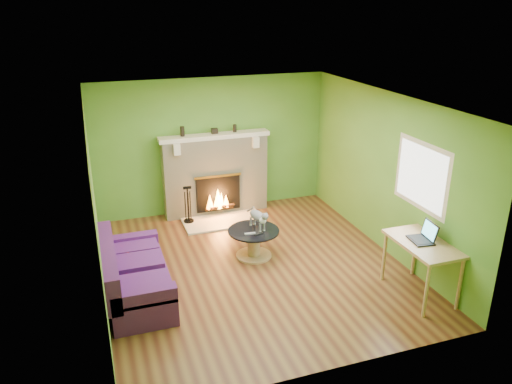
{
  "coord_description": "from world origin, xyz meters",
  "views": [
    {
      "loc": [
        -2.21,
        -6.53,
        3.9
      ],
      "look_at": [
        0.17,
        0.4,
        1.09
      ],
      "focal_mm": 35.0,
      "sensor_mm": 36.0,
      "label": 1
    }
  ],
  "objects_px": {
    "sofa": "(133,276)",
    "coffee_table": "(254,241)",
    "desk": "(423,249)",
    "cat": "(257,218)"
  },
  "relations": [
    {
      "from": "desk",
      "to": "sofa",
      "type": "bearing_deg",
      "value": 161.83
    },
    {
      "from": "sofa",
      "to": "coffee_table",
      "type": "height_order",
      "value": "sofa"
    },
    {
      "from": "coffee_table",
      "to": "cat",
      "type": "relative_size",
      "value": 1.45
    },
    {
      "from": "desk",
      "to": "coffee_table",
      "type": "bearing_deg",
      "value": 135.49
    },
    {
      "from": "desk",
      "to": "cat",
      "type": "xyz_separation_m",
      "value": [
        -1.77,
        1.86,
        -0.07
      ]
    },
    {
      "from": "sofa",
      "to": "cat",
      "type": "height_order",
      "value": "cat"
    },
    {
      "from": "sofa",
      "to": "desk",
      "type": "xyz_separation_m",
      "value": [
        3.81,
        -1.25,
        0.4
      ]
    },
    {
      "from": "desk",
      "to": "cat",
      "type": "distance_m",
      "value": 2.57
    },
    {
      "from": "cat",
      "to": "desk",
      "type": "bearing_deg",
      "value": -59.48
    },
    {
      "from": "coffee_table",
      "to": "cat",
      "type": "distance_m",
      "value": 0.39
    }
  ]
}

